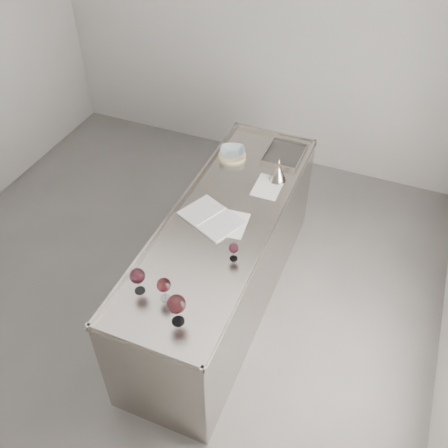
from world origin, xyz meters
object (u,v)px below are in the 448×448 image
at_px(wine_glass_right, 176,305).
at_px(notebook, 211,218).
at_px(counter, 224,261).
at_px(wine_glass_middle, 164,286).
at_px(ceramic_bowl, 232,152).
at_px(wine_funnel, 278,173).
at_px(wine_glass_small, 234,248).
at_px(wine_glass_left, 137,277).

bearing_deg(wine_glass_right, notebook, 101.16).
bearing_deg(wine_glass_right, counter, 95.89).
relative_size(wine_glass_middle, ceramic_bowl, 0.84).
bearing_deg(notebook, wine_funnel, 87.88).
distance_m(wine_glass_small, notebook, 0.44).
xyz_separation_m(counter, wine_glass_right, (0.10, -0.95, 0.62)).
distance_m(notebook, wine_funnel, 0.69).
bearing_deg(wine_glass_middle, ceramic_bowl, 96.36).
xyz_separation_m(counter, ceramic_bowl, (-0.22, 0.73, 0.51)).
height_order(counter, notebook, counter).
xyz_separation_m(wine_glass_small, notebook, (-0.30, 0.31, -0.09)).
xyz_separation_m(wine_glass_left, wine_glass_small, (0.44, 0.48, -0.04)).
bearing_deg(wine_glass_left, notebook, 79.50).
height_order(wine_glass_left, wine_glass_small, wine_glass_left).
distance_m(wine_glass_middle, wine_glass_small, 0.54).
distance_m(wine_glass_middle, ceramic_bowl, 1.57).
relative_size(wine_glass_small, notebook, 0.27).
bearing_deg(counter, wine_glass_right, -84.11).
xyz_separation_m(wine_glass_middle, ceramic_bowl, (-0.17, 1.56, -0.08)).
height_order(wine_glass_right, ceramic_bowl, wine_glass_right).
height_order(notebook, ceramic_bowl, ceramic_bowl).
bearing_deg(wine_glass_middle, wine_funnel, 78.91).
bearing_deg(ceramic_bowl, wine_glass_left, -90.12).
height_order(counter, wine_funnel, wine_funnel).
bearing_deg(wine_glass_left, ceramic_bowl, 89.88).
bearing_deg(notebook, wine_glass_small, -22.04).
height_order(wine_glass_middle, ceramic_bowl, wine_glass_middle).
bearing_deg(wine_glass_small, wine_funnel, 89.51).
relative_size(wine_glass_small, ceramic_bowl, 0.66).
bearing_deg(wine_glass_small, ceramic_bowl, 112.09).
height_order(counter, wine_glass_middle, wine_glass_middle).
xyz_separation_m(wine_glass_small, wine_funnel, (0.01, 0.93, -0.03)).
xyz_separation_m(notebook, wine_funnel, (0.31, 0.62, 0.06)).
bearing_deg(wine_glass_middle, counter, 86.49).
distance_m(wine_glass_right, ceramic_bowl, 1.72).
relative_size(wine_glass_left, wine_glass_right, 0.86).
distance_m(counter, ceramic_bowl, 0.92).
height_order(wine_glass_small, ceramic_bowl, wine_glass_small).
bearing_deg(counter, wine_funnel, 68.72).
xyz_separation_m(wine_glass_right, notebook, (-0.18, 0.91, -0.15)).
relative_size(counter, ceramic_bowl, 11.71).
bearing_deg(notebook, wine_glass_left, -76.32).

